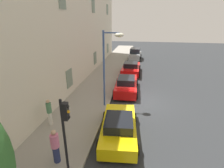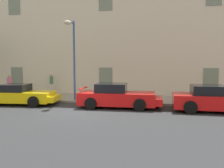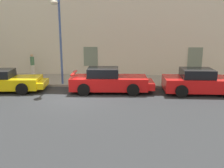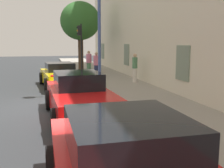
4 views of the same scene
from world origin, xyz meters
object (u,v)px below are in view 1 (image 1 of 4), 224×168
sportscar_white_middle (131,68)px  traffic_light (65,128)px  sportscar_yellow_flank (126,84)px  hatchback_parked (135,54)px  pedestrian_bystander (55,146)px  sportscar_red_lead (119,125)px  street_lamp (110,56)px  pedestrian_strolling (49,112)px

sportscar_white_middle → traffic_light: 15.69m
sportscar_yellow_flank → hatchback_parked: 13.58m
hatchback_parked → pedestrian_bystander: size_ratio=2.23×
sportscar_red_lead → pedestrian_bystander: 3.66m
traffic_light → street_lamp: bearing=-3.7°
sportscar_red_lead → pedestrian_bystander: pedestrian_bystander is taller
sportscar_yellow_flank → street_lamp: street_lamp is taller
sportscar_yellow_flank → hatchback_parked: (13.58, -0.11, 0.19)m
sportscar_yellow_flank → pedestrian_strolling: bearing=147.9°
hatchback_parked → sportscar_yellow_flank: bearing=179.5°
traffic_light → street_lamp: (6.48, -0.42, 1.35)m
traffic_light → street_lamp: 6.63m
sportscar_red_lead → traffic_light: traffic_light is taller
sportscar_red_lead → sportscar_white_middle: bearing=0.9°
sportscar_white_middle → street_lamp: size_ratio=0.92×
pedestrian_strolling → sportscar_red_lead: bearing=-90.5°
sportscar_red_lead → hatchback_parked: bearing=0.3°
sportscar_white_middle → sportscar_red_lead: bearing=-179.1°
street_lamp → traffic_light: bearing=176.3°
sportscar_white_middle → pedestrian_bystander: size_ratio=2.94×
hatchback_parked → pedestrian_strolling: size_ratio=2.23×
traffic_light → pedestrian_bystander: (0.71, 0.96, -1.58)m
sportscar_white_middle → street_lamp: (-9.03, 0.90, 3.27)m
sportscar_white_middle → pedestrian_strolling: size_ratio=2.94×
hatchback_parked → pedestrian_strolling: pedestrian_strolling is taller
hatchback_parked → sportscar_white_middle: bearing=179.3°
sportscar_yellow_flank → pedestrian_strolling: size_ratio=3.02×
street_lamp → pedestrian_strolling: size_ratio=3.21×
traffic_light → hatchback_parked: bearing=-3.5°
sportscar_red_lead → sportscar_white_middle: sportscar_white_middle is taller
sportscar_red_lead → sportscar_yellow_flank: bearing=1.9°
sportscar_red_lead → street_lamp: 4.68m
sportscar_red_lead → pedestrian_bystander: bearing=136.9°
sportscar_white_middle → pedestrian_strolling: bearing=161.4°
sportscar_red_lead → sportscar_yellow_flank: (6.50, 0.22, 0.05)m
sportscar_yellow_flank → traffic_light: 10.15m
sportscar_red_lead → sportscar_yellow_flank: size_ratio=0.96×
pedestrian_bystander → sportscar_red_lead: bearing=-43.1°
sportscar_yellow_flank → sportscar_red_lead: bearing=-178.1°
sportscar_red_lead → hatchback_parked: (20.08, 0.10, 0.23)m
sportscar_red_lead → pedestrian_strolling: size_ratio=2.89×
sportscar_yellow_flank → sportscar_white_middle: sportscar_yellow_flank is taller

